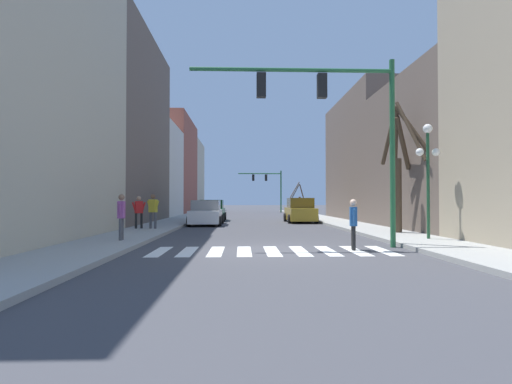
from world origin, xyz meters
name	(u,v)px	position (x,y,z in m)	size (l,w,h in m)	color
ground_plane	(272,250)	(0.00, 0.00, 0.00)	(240.00, 240.00, 0.00)	#424247
sidewalk_left	(90,249)	(-5.87, 0.00, 0.07)	(2.68, 90.00, 0.15)	#9E9E99
sidewalk_right	(447,247)	(5.87, 0.00, 0.07)	(2.68, 90.00, 0.15)	#9E9E99
building_row_left	(137,151)	(-10.21, 22.29, 6.00)	(6.00, 59.65, 13.39)	#BCB299
building_row_right	(433,146)	(10.21, 9.74, 4.83)	(6.00, 31.46, 10.31)	tan
crosswalk_stripes	(272,251)	(0.00, -0.25, 0.00)	(7.65, 2.60, 0.01)	white
traffic_signal_near	(335,110)	(2.25, 0.63, 4.78)	(7.15, 0.28, 6.57)	#236038
traffic_signal_far	(268,182)	(2.59, 40.11, 4.04)	(5.81, 0.28, 5.60)	#236038
street_lamp_right_corner	(428,158)	(6.26, 2.16, 3.30)	(0.95, 0.36, 4.46)	#1E4C2D
car_driving_toward_lane	(212,211)	(-3.34, 18.85, 0.78)	(2.14, 4.25, 1.66)	#236B38
car_parked_left_mid	(300,211)	(3.34, 16.29, 0.83)	(2.13, 4.42, 1.80)	#A38423
car_parked_right_far	(206,213)	(-3.33, 13.43, 0.77)	(2.16, 4.68, 1.64)	white
pedestrian_near_right_corner	(121,213)	(-5.49, 2.04, 1.17)	(0.26, 0.74, 1.72)	#4C4C51
pedestrian_crossing_street	(353,220)	(2.70, -0.05, 0.99)	(0.29, 0.72, 1.67)	black
pedestrian_on_right_sidewalk	(153,208)	(-5.65, 8.10, 1.22)	(0.74, 0.43, 1.81)	#4C4C51
pedestrian_waiting_at_curb	(139,209)	(-6.41, 8.20, 1.16)	(0.68, 0.43, 1.70)	black
street_tree_right_near	(299,200)	(5.45, 31.42, 1.63)	(1.81, 1.65, 3.57)	#473828
street_tree_right_mid	(399,167)	(6.39, 5.28, 3.17)	(1.65, 2.69, 6.10)	#473828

